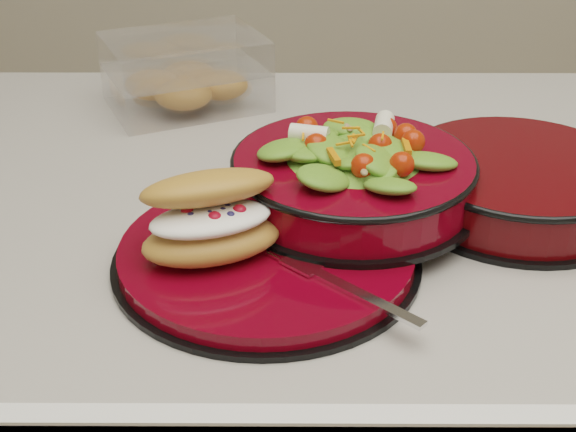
{
  "coord_description": "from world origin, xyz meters",
  "views": [
    {
      "loc": [
        -0.01,
        -0.79,
        1.31
      ],
      "look_at": [
        -0.01,
        -0.14,
        0.94
      ],
      "focal_mm": 50.0,
      "sensor_mm": 36.0,
      "label": 1
    }
  ],
  "objects_px": {
    "croissant": "(211,218)",
    "extra_bowl": "(518,181)",
    "pastry_box": "(186,75)",
    "dinner_plate": "(267,255)",
    "fork": "(345,287)",
    "salad_bowl": "(353,168)"
  },
  "relations": [
    {
      "from": "fork",
      "to": "croissant",
      "type": "bearing_deg",
      "value": 106.25
    },
    {
      "from": "salad_bowl",
      "to": "croissant",
      "type": "xyz_separation_m",
      "value": [
        -0.13,
        -0.1,
        -0.0
      ]
    },
    {
      "from": "salad_bowl",
      "to": "pastry_box",
      "type": "height_order",
      "value": "salad_bowl"
    },
    {
      "from": "fork",
      "to": "extra_bowl",
      "type": "distance_m",
      "value": 0.26
    },
    {
      "from": "dinner_plate",
      "to": "croissant",
      "type": "xyz_separation_m",
      "value": [
        -0.05,
        -0.01,
        0.05
      ]
    },
    {
      "from": "dinner_plate",
      "to": "croissant",
      "type": "relative_size",
      "value": 2.03
    },
    {
      "from": "dinner_plate",
      "to": "extra_bowl",
      "type": "distance_m",
      "value": 0.28
    },
    {
      "from": "salad_bowl",
      "to": "fork",
      "type": "distance_m",
      "value": 0.16
    },
    {
      "from": "pastry_box",
      "to": "dinner_plate",
      "type": "bearing_deg",
      "value": -97.27
    },
    {
      "from": "dinner_plate",
      "to": "croissant",
      "type": "distance_m",
      "value": 0.07
    },
    {
      "from": "salad_bowl",
      "to": "extra_bowl",
      "type": "bearing_deg",
      "value": 8.58
    },
    {
      "from": "croissant",
      "to": "extra_bowl",
      "type": "distance_m",
      "value": 0.33
    },
    {
      "from": "dinner_plate",
      "to": "croissant",
      "type": "height_order",
      "value": "croissant"
    },
    {
      "from": "salad_bowl",
      "to": "croissant",
      "type": "relative_size",
      "value": 1.78
    },
    {
      "from": "dinner_plate",
      "to": "fork",
      "type": "distance_m",
      "value": 0.1
    },
    {
      "from": "extra_bowl",
      "to": "salad_bowl",
      "type": "bearing_deg",
      "value": -171.42
    },
    {
      "from": "salad_bowl",
      "to": "croissant",
      "type": "distance_m",
      "value": 0.17
    },
    {
      "from": "fork",
      "to": "pastry_box",
      "type": "xyz_separation_m",
      "value": [
        -0.19,
        0.47,
        0.02
      ]
    },
    {
      "from": "fork",
      "to": "pastry_box",
      "type": "distance_m",
      "value": 0.51
    },
    {
      "from": "dinner_plate",
      "to": "salad_bowl",
      "type": "relative_size",
      "value": 1.14
    },
    {
      "from": "salad_bowl",
      "to": "pastry_box",
      "type": "distance_m",
      "value": 0.37
    },
    {
      "from": "dinner_plate",
      "to": "fork",
      "type": "relative_size",
      "value": 2.41
    }
  ]
}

